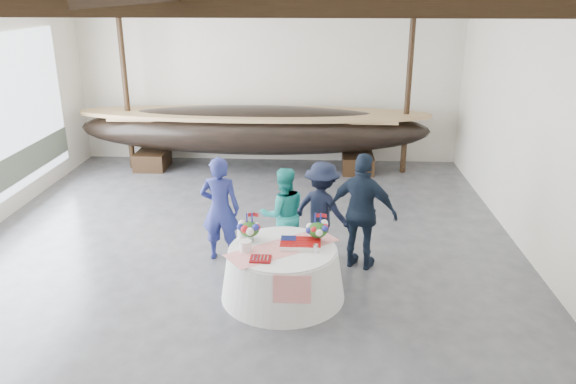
{
  "coord_description": "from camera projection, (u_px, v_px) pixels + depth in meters",
  "views": [
    {
      "loc": [
        1.34,
        -8.76,
        4.4
      ],
      "look_at": [
        0.84,
        0.14,
        1.17
      ],
      "focal_mm": 35.0,
      "sensor_mm": 36.0,
      "label": 1
    }
  ],
  "objects": [
    {
      "name": "wall_back",
      "position": [
        268.0,
        77.0,
        14.66
      ],
      "size": [
        10.0,
        0.02,
        4.5
      ],
      "primitive_type": "cube",
      "color": "silver",
      "rests_on": "ground"
    },
    {
      "name": "floor",
      "position": [
        240.0,
        257.0,
        9.79
      ],
      "size": [
        10.0,
        12.0,
        0.01
      ],
      "primitive_type": "cube",
      "color": "#3D3D42",
      "rests_on": "ground"
    },
    {
      "name": "tabletop_items",
      "position": [
        282.0,
        234.0,
        8.39
      ],
      "size": [
        1.71,
        1.48,
        0.4
      ],
      "color": "red",
      "rests_on": "banquet_table"
    },
    {
      "name": "banquet_table",
      "position": [
        283.0,
        272.0,
        8.43
      ],
      "size": [
        1.87,
        1.87,
        0.8
      ],
      "color": "white",
      "rests_on": "ground"
    },
    {
      "name": "guest_man_right",
      "position": [
        363.0,
        212.0,
        9.13
      ],
      "size": [
        1.25,
        0.89,
        1.97
      ],
      "primitive_type": "imported",
      "rotation": [
        0.0,
        0.0,
        2.75
      ],
      "color": "black",
      "rests_on": "ground"
    },
    {
      "name": "longboat_display",
      "position": [
        253.0,
        129.0,
        14.18
      ],
      "size": [
        8.87,
        1.77,
        1.66
      ],
      "color": "black",
      "rests_on": "ground"
    },
    {
      "name": "wall_front",
      "position": [
        93.0,
        367.0,
        3.4
      ],
      "size": [
        10.0,
        0.02,
        4.5
      ],
      "primitive_type": "cube",
      "color": "silver",
      "rests_on": "ground"
    },
    {
      "name": "wall_right",
      "position": [
        553.0,
        135.0,
        8.77
      ],
      "size": [
        0.02,
        12.0,
        4.5
      ],
      "primitive_type": "cube",
      "color": "silver",
      "rests_on": "ground"
    },
    {
      "name": "guest_man_left",
      "position": [
        322.0,
        210.0,
        9.62
      ],
      "size": [
        1.26,
        1.1,
        1.69
      ],
      "primitive_type": "imported",
      "rotation": [
        0.0,
        0.0,
        2.61
      ],
      "color": "black",
      "rests_on": "ground"
    },
    {
      "name": "pavilion_structure",
      "position": [
        239.0,
        15.0,
        9.23
      ],
      "size": [
        9.8,
        11.76,
        4.5
      ],
      "color": "black",
      "rests_on": "ground"
    },
    {
      "name": "guest_woman_blue",
      "position": [
        220.0,
        209.0,
        9.46
      ],
      "size": [
        0.68,
        0.46,
        1.83
      ],
      "primitive_type": "imported",
      "rotation": [
        0.0,
        0.0,
        3.11
      ],
      "color": "navy",
      "rests_on": "ground"
    },
    {
      "name": "guest_woman_teal",
      "position": [
        283.0,
        214.0,
        9.48
      ],
      "size": [
        0.93,
        0.8,
        1.64
      ],
      "primitive_type": "imported",
      "rotation": [
        0.0,
        0.0,
        3.4
      ],
      "color": "teal",
      "rests_on": "ground"
    }
  ]
}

